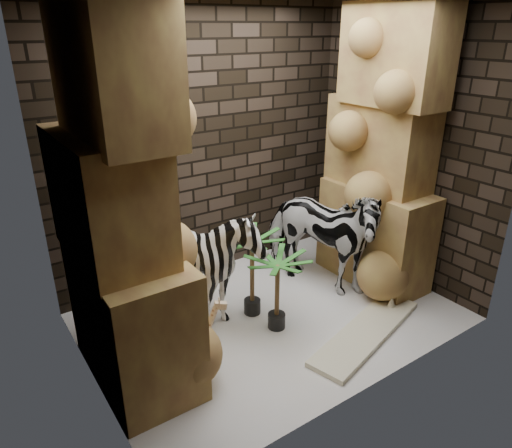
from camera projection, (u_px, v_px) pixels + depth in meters
floor at (272, 317)px, 4.73m from camera, size 3.50×3.50×0.00m
wall_back at (206, 146)px, 5.09m from camera, size 3.50×0.00×3.50m
wall_front at (384, 218)px, 3.20m from camera, size 3.50×0.00×3.50m
wall_left at (71, 216)px, 3.23m from camera, size 0.00×3.00×3.00m
wall_right at (404, 147)px, 5.06m from camera, size 0.00×3.00×3.00m
rock_pillar_left at (120, 206)px, 3.41m from camera, size 0.68×1.30×3.00m
rock_pillar_right at (384, 151)px, 4.88m from camera, size 0.58×1.25×3.00m
zebra_right at (319, 226)px, 4.99m from camera, size 1.04×1.39×1.47m
zebra_left at (204, 268)px, 4.52m from camera, size 1.34×1.48×1.11m
giraffe_toy at (195, 333)px, 3.94m from camera, size 0.35×0.24×0.66m
palm_front at (252, 274)px, 4.62m from camera, size 0.36×0.36×0.90m
palm_back at (277, 293)px, 4.42m from camera, size 0.36×0.36×0.78m
surfboard at (366, 332)px, 4.45m from camera, size 1.56×0.76×0.05m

